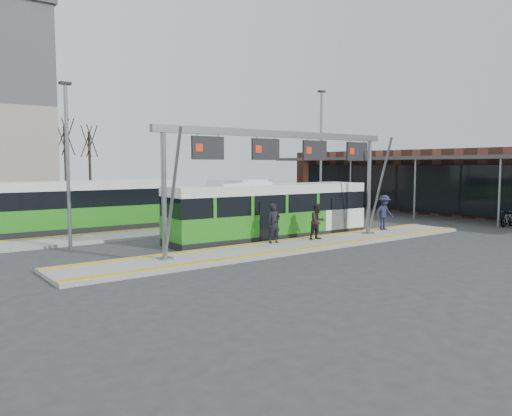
{
  "coord_description": "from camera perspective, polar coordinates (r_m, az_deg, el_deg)",
  "views": [
    {
      "loc": [
        -15.27,
        -17.15,
        3.83
      ],
      "look_at": [
        0.01,
        3.0,
        1.62
      ],
      "focal_mm": 35.0,
      "sensor_mm": 36.0,
      "label": 1
    }
  ],
  "objects": [
    {
      "name": "tree_mid",
      "position": [
        54.4,
        -18.53,
        7.22
      ],
      "size": [
        1.4,
        1.4,
        8.15
      ],
      "color": "#382B21",
      "rests_on": "ground"
    },
    {
      "name": "hero_bus",
      "position": [
        25.75,
        1.57,
        -0.38
      ],
      "size": [
        11.34,
        2.94,
        3.09
      ],
      "rotation": [
        0.0,
        0.0,
        -0.05
      ],
      "color": "black",
      "rests_on": "ground"
    },
    {
      "name": "tactile_second",
      "position": [
        28.85,
        -13.87,
        -2.46
      ],
      "size": [
        20.0,
        0.35,
        0.02
      ],
      "color": "gold",
      "rests_on": "platform_second"
    },
    {
      "name": "tactile_main",
      "position": [
        23.26,
        4.46,
        -4.09
      ],
      "size": [
        22.0,
        2.65,
        0.02
      ],
      "color": "gold",
      "rests_on": "platform_main"
    },
    {
      "name": "bicycle_d",
      "position": [
        34.34,
        26.81,
        -1.19
      ],
      "size": [
        1.51,
        0.46,
        0.9
      ],
      "primitive_type": "imported",
      "rotation": [
        0.0,
        0.0,
        1.55
      ],
      "color": "gray",
      "rests_on": "ground"
    },
    {
      "name": "bicycle_c",
      "position": [
        35.13,
        26.51,
        -1.07
      ],
      "size": [
        1.74,
        0.97,
        0.87
      ],
      "primitive_type": "imported",
      "rotation": [
        0.0,
        0.0,
        1.82
      ],
      "color": "gray",
      "rests_on": "ground"
    },
    {
      "name": "lamp_east",
      "position": [
        33.88,
        7.44,
        6.27
      ],
      "size": [
        0.5,
        0.25,
        8.72
      ],
      "color": "slate",
      "rests_on": "ground"
    },
    {
      "name": "tree_left",
      "position": [
        49.93,
        -21.01,
        7.56
      ],
      "size": [
        1.4,
        1.4,
        8.36
      ],
      "color": "#382B21",
      "rests_on": "ground"
    },
    {
      "name": "bg_bus_green",
      "position": [
        30.21,
        -20.01,
        0.13
      ],
      "size": [
        11.58,
        2.73,
        2.88
      ],
      "rotation": [
        0.0,
        0.0,
        -0.02
      ],
      "color": "black",
      "rests_on": "ground"
    },
    {
      "name": "passenger_a",
      "position": [
        23.38,
        2.06,
        -1.76
      ],
      "size": [
        0.73,
        0.52,
        1.86
      ],
      "primitive_type": "imported",
      "rotation": [
        0.0,
        0.0,
        -0.12
      ],
      "color": "black",
      "rests_on": "platform_main"
    },
    {
      "name": "lamp_west",
      "position": [
        23.28,
        -20.73,
        4.91
      ],
      "size": [
        0.5,
        0.25,
        7.37
      ],
      "color": "slate",
      "rests_on": "ground"
    },
    {
      "name": "station_building",
      "position": [
        42.72,
        23.16,
        2.86
      ],
      "size": [
        11.5,
        32.0,
        5.0
      ],
      "color": "brown",
      "rests_on": "ground"
    },
    {
      "name": "gantry",
      "position": [
        22.93,
        3.46,
        6.16
      ],
      "size": [
        13.0,
        1.68,
        5.2
      ],
      "color": "slate",
      "rests_on": "platform_main"
    },
    {
      "name": "platform_main",
      "position": [
        23.27,
        4.46,
        -4.3
      ],
      "size": [
        22.0,
        3.0,
        0.15
      ],
      "primitive_type": "cube",
      "color": "gray",
      "rests_on": "ground"
    },
    {
      "name": "ground",
      "position": [
        23.28,
        4.46,
        -4.48
      ],
      "size": [
        120.0,
        120.0,
        0.0
      ],
      "primitive_type": "plane",
      "color": "#2D2D30",
      "rests_on": "ground"
    },
    {
      "name": "platform_second",
      "position": [
        27.82,
        -12.93,
        -2.89
      ],
      "size": [
        20.0,
        3.0,
        0.15
      ],
      "primitive_type": "cube",
      "color": "gray",
      "rests_on": "ground"
    },
    {
      "name": "passenger_b",
      "position": [
        24.67,
        7.05,
        -1.54
      ],
      "size": [
        0.88,
        0.7,
        1.78
      ],
      "primitive_type": "imported",
      "rotation": [
        0.0,
        0.0,
        -0.03
      ],
      "color": "black",
      "rests_on": "platform_main"
    },
    {
      "name": "passenger_c",
      "position": [
        28.98,
        14.43,
        -0.5
      ],
      "size": [
        1.34,
        0.86,
        1.96
      ],
      "primitive_type": "imported",
      "rotation": [
        0.0,
        0.0,
        -0.11
      ],
      "color": "#1F2238",
      "rests_on": "platform_main"
    }
  ]
}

